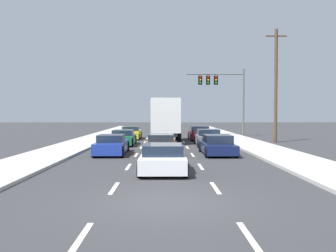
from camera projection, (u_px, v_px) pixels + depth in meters
ground_plane at (164, 140)px, 35.49m from camera, size 140.00×140.00×0.00m
sidewalk_right at (248, 143)px, 30.57m from camera, size 3.18×80.00×0.14m
sidewalk_left at (80, 143)px, 30.42m from camera, size 3.18×80.00×0.14m
lane_markings at (164, 142)px, 32.51m from camera, size 3.54×62.00×0.01m
car_yellow at (131, 133)px, 36.42m from camera, size 1.83×4.60×1.26m
car_green at (123, 138)px, 29.63m from camera, size 1.88×4.69×1.19m
car_blue at (112, 145)px, 22.90m from camera, size 1.84×4.65×1.22m
box_truck at (166, 118)px, 32.60m from camera, size 2.58×7.62×3.73m
car_orange at (161, 144)px, 23.41m from camera, size 1.92×4.69×1.22m
car_white at (163, 159)px, 16.03m from camera, size 2.02×4.22×1.19m
car_maroon at (199, 134)px, 35.42m from camera, size 1.93×4.41×1.32m
car_gray at (208, 138)px, 28.93m from camera, size 1.95×4.56×1.28m
car_navy at (217, 145)px, 22.72m from camera, size 1.94×4.38×1.20m
traffic_signal_mast at (218, 85)px, 40.30m from camera, size 6.26×0.69×7.35m
utility_pole_mid at (276, 84)px, 32.09m from camera, size 1.80×0.28×9.73m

